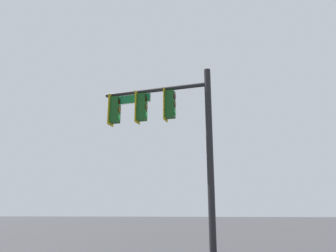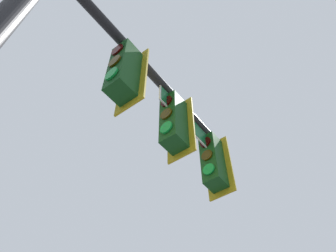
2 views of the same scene
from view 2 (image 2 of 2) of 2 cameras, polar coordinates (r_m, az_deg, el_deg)
signal_pole_near at (r=4.17m, az=-8.05°, el=3.36°), size 4.44×0.58×6.75m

